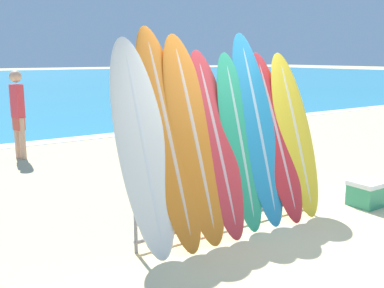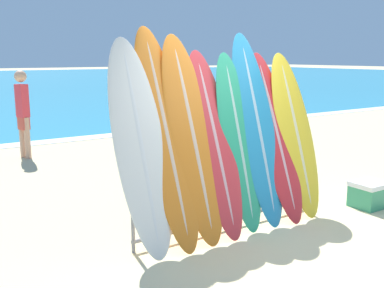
# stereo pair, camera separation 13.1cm
# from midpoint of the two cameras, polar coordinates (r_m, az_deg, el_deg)

# --- Properties ---
(ground_plane) EXTENTS (160.00, 160.00, 0.00)m
(ground_plane) POSITION_cam_midpoint_polar(r_m,az_deg,el_deg) (5.57, 10.42, -11.12)
(ground_plane) COLOR beige
(surfboard_rack) EXTENTS (2.59, 0.04, 0.91)m
(surfboard_rack) POSITION_cam_midpoint_polar(r_m,az_deg,el_deg) (5.49, 4.04, -5.82)
(surfboard_rack) COLOR slate
(surfboard_rack) RESTS_ON ground_plane
(surfboard_slot_0) EXTENTS (0.59, 0.91, 2.31)m
(surfboard_slot_0) POSITION_cam_midpoint_polar(r_m,az_deg,el_deg) (4.78, -7.09, -0.25)
(surfboard_slot_0) COLOR silver
(surfboard_slot_0) RESTS_ON ground_plane
(surfboard_slot_1) EXTENTS (0.55, 1.07, 2.44)m
(surfboard_slot_1) POSITION_cam_midpoint_polar(r_m,az_deg,el_deg) (4.97, -3.81, 1.04)
(surfboard_slot_1) COLOR orange
(surfboard_slot_1) RESTS_ON ground_plane
(surfboard_slot_2) EXTENTS (0.59, 0.98, 2.36)m
(surfboard_slot_2) POSITION_cam_midpoint_polar(r_m,az_deg,el_deg) (5.12, -0.52, 0.89)
(surfboard_slot_2) COLOR orange
(surfboard_slot_2) RESTS_ON ground_plane
(surfboard_slot_3) EXTENTS (0.53, 0.93, 2.18)m
(surfboard_slot_3) POSITION_cam_midpoint_polar(r_m,az_deg,el_deg) (5.28, 2.39, 0.18)
(surfboard_slot_3) COLOR red
(surfboard_slot_3) RESTS_ON ground_plane
(surfboard_slot_4) EXTENTS (0.50, 0.72, 2.15)m
(surfboard_slot_4) POSITION_cam_midpoint_polar(r_m,az_deg,el_deg) (5.48, 5.38, 0.37)
(surfboard_slot_4) COLOR #289E70
(surfboard_slot_4) RESTS_ON ground_plane
(surfboard_slot_5) EXTENTS (0.56, 0.87, 2.40)m
(surfboard_slot_5) POSITION_cam_midpoint_polar(r_m,az_deg,el_deg) (5.70, 7.68, 2.00)
(surfboard_slot_5) COLOR teal
(surfboard_slot_5) RESTS_ON ground_plane
(surfboard_slot_6) EXTENTS (0.55, 0.94, 2.15)m
(surfboard_slot_6) POSITION_cam_midpoint_polar(r_m,az_deg,el_deg) (5.91, 10.00, 1.05)
(surfboard_slot_6) COLOR red
(surfboard_slot_6) RESTS_ON ground_plane
(surfboard_slot_7) EXTENTS (0.60, 0.83, 2.15)m
(surfboard_slot_7) POSITION_cam_midpoint_polar(r_m,az_deg,el_deg) (6.13, 12.31, 1.31)
(surfboard_slot_7) COLOR yellow
(surfboard_slot_7) RESTS_ON ground_plane
(person_near_water) EXTENTS (0.25, 0.26, 1.51)m
(person_near_water) POSITION_cam_midpoint_polar(r_m,az_deg,el_deg) (9.95, -7.31, 3.71)
(person_near_water) COLOR tan
(person_near_water) RESTS_ON ground_plane
(person_mid_beach) EXTENTS (0.24, 0.30, 1.81)m
(person_mid_beach) POSITION_cam_midpoint_polar(r_m,az_deg,el_deg) (9.82, -21.59, 3.89)
(person_mid_beach) COLOR tan
(person_mid_beach) RESTS_ON ground_plane
(cooler_box) EXTENTS (0.47, 0.41, 0.36)m
(cooler_box) POSITION_cam_midpoint_polar(r_m,az_deg,el_deg) (6.84, 20.86, -5.84)
(cooler_box) COLOR #389366
(cooler_box) RESTS_ON ground_plane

